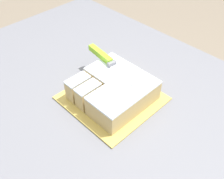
{
  "coord_description": "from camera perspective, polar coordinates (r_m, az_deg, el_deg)",
  "views": [
    {
      "loc": [
        0.53,
        -0.42,
        1.62
      ],
      "look_at": [
        0.05,
        0.05,
        1.0
      ],
      "focal_mm": 42.0,
      "sensor_mm": 36.0,
      "label": 1
    }
  ],
  "objects": [
    {
      "name": "cake_board",
      "position": [
        0.94,
        0.0,
        -1.89
      ],
      "size": [
        0.31,
        0.3,
        0.01
      ],
      "color": "gold",
      "rests_on": "countertop"
    },
    {
      "name": "cake",
      "position": [
        0.91,
        0.35,
        -0.01
      ],
      "size": [
        0.24,
        0.24,
        0.08
      ],
      "color": "tan",
      "rests_on": "cake_board"
    },
    {
      "name": "knife",
      "position": [
        0.97,
        -1.35,
        6.71
      ],
      "size": [
        0.3,
        0.06,
        0.02
      ],
      "rotation": [
        0.0,
        0.0,
        -0.12
      ],
      "color": "silver",
      "rests_on": "cake"
    },
    {
      "name": "countertop",
      "position": [
        1.33,
        -3.24,
        -16.77
      ],
      "size": [
        1.4,
        1.1,
        0.95
      ],
      "color": "slate",
      "rests_on": "ground_plane"
    }
  ]
}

